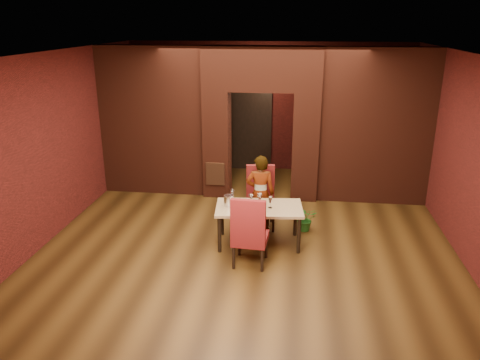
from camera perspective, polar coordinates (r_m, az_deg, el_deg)
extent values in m
plane|color=#492F12|center=(8.59, 1.30, -6.58)|extent=(8.00, 8.00, 0.00)
cube|color=silver|center=(7.76, 1.48, 15.25)|extent=(7.00, 8.00, 0.04)
cube|color=maroon|center=(11.91, 3.41, 8.83)|extent=(7.00, 0.04, 3.20)
cube|color=maroon|center=(4.34, -4.23, -10.25)|extent=(7.00, 0.04, 3.20)
cube|color=maroon|center=(9.06, -21.27, 4.26)|extent=(0.04, 8.00, 3.20)
cube|color=maroon|center=(8.43, 25.79, 2.60)|extent=(0.04, 8.00, 3.20)
cube|color=maroon|center=(10.18, -2.80, 4.46)|extent=(0.55, 0.55, 2.30)
cube|color=maroon|center=(10.03, 7.98, 4.08)|extent=(0.55, 0.55, 2.30)
cube|color=maroon|center=(9.78, 2.69, 13.39)|extent=(2.45, 0.55, 0.90)
cube|color=maroon|center=(10.42, -10.57, 7.04)|extent=(2.28, 0.35, 3.20)
cube|color=maroon|center=(10.05, 16.21, 6.17)|extent=(2.28, 0.35, 3.20)
cube|color=brown|center=(10.07, -3.03, 0.74)|extent=(0.40, 0.03, 0.50)
cube|color=black|center=(12.00, 1.42, 6.25)|extent=(0.90, 0.08, 2.10)
cube|color=black|center=(11.96, 1.40, 6.20)|extent=(1.02, 0.04, 2.22)
cube|color=tan|center=(8.11, 2.31, -5.53)|extent=(1.54, 0.96, 0.69)
cube|color=maroon|center=(8.64, 2.56, -2.25)|extent=(0.60, 0.60, 1.15)
cube|color=maroon|center=(7.36, 1.28, -6.08)|extent=(0.57, 0.57, 1.17)
imported|color=silver|center=(8.49, 2.48, -1.64)|extent=(0.54, 0.37, 1.43)
cube|color=silver|center=(7.88, 1.18, -3.55)|extent=(0.33, 0.27, 0.00)
cylinder|color=silver|center=(7.97, -1.41, -2.52)|extent=(0.16, 0.16, 0.19)
cylinder|color=white|center=(8.02, -0.97, -2.03)|extent=(0.07, 0.07, 0.29)
imported|color=#205F1B|center=(8.72, 7.96, -4.70)|extent=(0.47, 0.43, 0.46)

